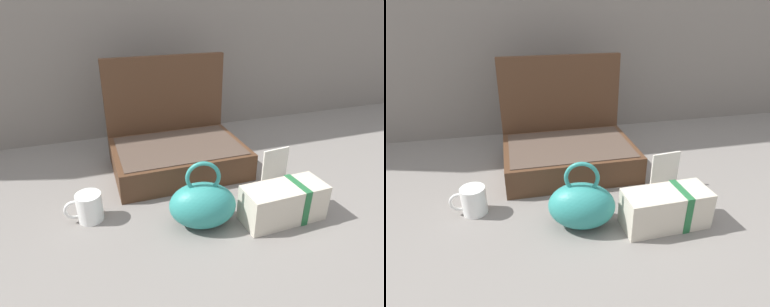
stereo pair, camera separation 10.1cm
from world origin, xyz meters
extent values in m
plane|color=slate|center=(0.00, 0.00, 0.00)|extent=(6.00, 6.00, 0.00)
cube|color=#4C301E|center=(0.01, 0.14, 0.05)|extent=(0.47, 0.32, 0.10)
cube|color=#4C3D33|center=(0.01, 0.14, 0.10)|extent=(0.43, 0.29, 0.00)
cube|color=#4C301E|center=(0.01, 0.31, 0.20)|extent=(0.47, 0.02, 0.39)
ellipsoid|color=teal|center=(-0.02, -0.19, 0.07)|extent=(0.21, 0.17, 0.13)
torus|color=teal|center=(-0.02, -0.19, 0.15)|extent=(0.10, 0.03, 0.10)
cube|color=beige|center=(0.20, -0.24, 0.05)|extent=(0.24, 0.11, 0.11)
cube|color=#236638|center=(0.25, -0.24, 0.05)|extent=(0.02, 0.11, 0.11)
cylinder|color=white|center=(-0.32, -0.06, 0.04)|extent=(0.07, 0.07, 0.08)
torus|color=white|center=(-0.36, -0.06, 0.04)|extent=(0.06, 0.01, 0.06)
cube|color=white|center=(0.30, -0.05, 0.06)|extent=(0.10, 0.02, 0.13)
camera|label=1|loc=(-0.29, -0.88, 0.59)|focal=30.20mm
camera|label=2|loc=(-0.19, -0.91, 0.59)|focal=30.20mm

